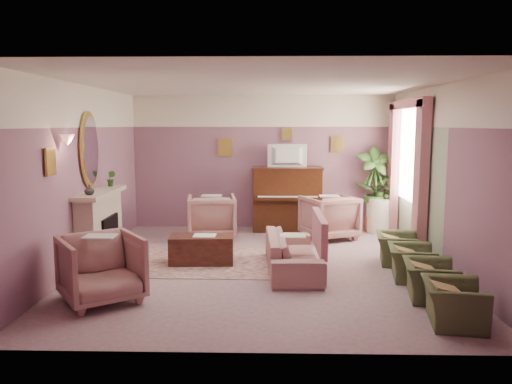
{
  "coord_description": "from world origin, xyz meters",
  "views": [
    {
      "loc": [
        0.11,
        -7.57,
        2.19
      ],
      "look_at": [
        -0.09,
        0.4,
        1.11
      ],
      "focal_mm": 35.0,
      "sensor_mm": 36.0,
      "label": 1
    }
  ],
  "objects_px": {
    "olive_chair_d": "(397,244)",
    "olive_chair_b": "(430,274)",
    "television": "(287,154)",
    "coffee_table": "(202,250)",
    "floral_armchair_left": "(212,214)",
    "side_table": "(379,215)",
    "olive_chair_c": "(411,257)",
    "olive_chair_a": "(454,297)",
    "piano": "(287,200)",
    "floral_armchair_front": "(101,265)",
    "sofa": "(292,246)",
    "floral_armchair_right": "(329,215)"
  },
  "relations": [
    {
      "from": "coffee_table",
      "to": "floral_armchair_left",
      "type": "xyz_separation_m",
      "value": [
        -0.04,
        1.81,
        0.24
      ]
    },
    {
      "from": "coffee_table",
      "to": "sofa",
      "type": "height_order",
      "value": "sofa"
    },
    {
      "from": "olive_chair_b",
      "to": "floral_armchair_front",
      "type": "bearing_deg",
      "value": -177.13
    },
    {
      "from": "coffee_table",
      "to": "olive_chair_c",
      "type": "height_order",
      "value": "olive_chair_c"
    },
    {
      "from": "television",
      "to": "coffee_table",
      "type": "xyz_separation_m",
      "value": [
        -1.44,
        -2.5,
        -1.38
      ]
    },
    {
      "from": "olive_chair_a",
      "to": "side_table",
      "type": "bearing_deg",
      "value": 87.21
    },
    {
      "from": "sofa",
      "to": "floral_armchair_right",
      "type": "relative_size",
      "value": 2.02
    },
    {
      "from": "olive_chair_d",
      "to": "side_table",
      "type": "bearing_deg",
      "value": 84.26
    },
    {
      "from": "floral_armchair_left",
      "to": "olive_chair_a",
      "type": "relative_size",
      "value": 1.28
    },
    {
      "from": "floral_armchair_left",
      "to": "olive_chair_d",
      "type": "distance_m",
      "value": 3.58
    },
    {
      "from": "piano",
      "to": "olive_chair_c",
      "type": "height_order",
      "value": "piano"
    },
    {
      "from": "coffee_table",
      "to": "floral_armchair_right",
      "type": "distance_m",
      "value": 2.88
    },
    {
      "from": "olive_chair_a",
      "to": "olive_chair_d",
      "type": "relative_size",
      "value": 1.0
    },
    {
      "from": "floral_armchair_front",
      "to": "olive_chair_a",
      "type": "bearing_deg",
      "value": -8.48
    },
    {
      "from": "television",
      "to": "olive_chair_d",
      "type": "bearing_deg",
      "value": -55.51
    },
    {
      "from": "floral_armchair_left",
      "to": "olive_chair_c",
      "type": "distance_m",
      "value": 4.04
    },
    {
      "from": "olive_chair_b",
      "to": "piano",
      "type": "bearing_deg",
      "value": 112.0
    },
    {
      "from": "coffee_table",
      "to": "floral_armchair_front",
      "type": "relative_size",
      "value": 1.07
    },
    {
      "from": "television",
      "to": "piano",
      "type": "bearing_deg",
      "value": 90.0
    },
    {
      "from": "coffee_table",
      "to": "olive_chair_d",
      "type": "height_order",
      "value": "olive_chair_d"
    },
    {
      "from": "coffee_table",
      "to": "floral_armchair_left",
      "type": "relative_size",
      "value": 1.07
    },
    {
      "from": "olive_chair_d",
      "to": "olive_chair_b",
      "type": "bearing_deg",
      "value": -90.0
    },
    {
      "from": "television",
      "to": "floral_armchair_left",
      "type": "relative_size",
      "value": 0.85
    },
    {
      "from": "piano",
      "to": "floral_armchair_front",
      "type": "relative_size",
      "value": 1.49
    },
    {
      "from": "floral_armchair_front",
      "to": "olive_chair_a",
      "type": "height_order",
      "value": "floral_armchair_front"
    },
    {
      "from": "coffee_table",
      "to": "side_table",
      "type": "distance_m",
      "value": 4.11
    },
    {
      "from": "television",
      "to": "side_table",
      "type": "distance_m",
      "value": 2.27
    },
    {
      "from": "floral_armchair_front",
      "to": "olive_chair_c",
      "type": "height_order",
      "value": "floral_armchair_front"
    },
    {
      "from": "piano",
      "to": "floral_armchair_left",
      "type": "height_order",
      "value": "piano"
    },
    {
      "from": "floral_armchair_left",
      "to": "side_table",
      "type": "relative_size",
      "value": 1.34
    },
    {
      "from": "sofa",
      "to": "olive_chair_a",
      "type": "distance_m",
      "value": 2.61
    },
    {
      "from": "coffee_table",
      "to": "floral_armchair_right",
      "type": "bearing_deg",
      "value": 38.97
    },
    {
      "from": "sofa",
      "to": "olive_chair_c",
      "type": "bearing_deg",
      "value": -11.93
    },
    {
      "from": "olive_chair_c",
      "to": "olive_chair_d",
      "type": "xyz_separation_m",
      "value": [
        0.0,
        0.82,
        0.0
      ]
    },
    {
      "from": "side_table",
      "to": "olive_chair_c",
      "type": "bearing_deg",
      "value": -94.24
    },
    {
      "from": "floral_armchair_left",
      "to": "floral_armchair_front",
      "type": "height_order",
      "value": "same"
    },
    {
      "from": "piano",
      "to": "olive_chair_d",
      "type": "height_order",
      "value": "piano"
    },
    {
      "from": "sofa",
      "to": "olive_chair_d",
      "type": "height_order",
      "value": "sofa"
    },
    {
      "from": "floral_armchair_left",
      "to": "olive_chair_c",
      "type": "bearing_deg",
      "value": -38.88
    },
    {
      "from": "sofa",
      "to": "side_table",
      "type": "distance_m",
      "value": 3.37
    },
    {
      "from": "coffee_table",
      "to": "sofa",
      "type": "xyz_separation_m",
      "value": [
        1.42,
        -0.37,
        0.16
      ]
    },
    {
      "from": "piano",
      "to": "coffee_table",
      "type": "relative_size",
      "value": 1.4
    },
    {
      "from": "olive_chair_c",
      "to": "olive_chair_a",
      "type": "bearing_deg",
      "value": -90.0
    },
    {
      "from": "floral_armchair_left",
      "to": "olive_chair_c",
      "type": "xyz_separation_m",
      "value": [
        3.14,
        -2.54,
        -0.15
      ]
    },
    {
      "from": "floral_armchair_left",
      "to": "television",
      "type": "bearing_deg",
      "value": 25.12
    },
    {
      "from": "floral_armchair_front",
      "to": "olive_chair_b",
      "type": "distance_m",
      "value": 4.12
    },
    {
      "from": "floral_armchair_front",
      "to": "side_table",
      "type": "height_order",
      "value": "floral_armchair_front"
    },
    {
      "from": "sofa",
      "to": "floral_armchair_left",
      "type": "height_order",
      "value": "floral_armchair_left"
    },
    {
      "from": "olive_chair_a",
      "to": "olive_chair_b",
      "type": "height_order",
      "value": "same"
    },
    {
      "from": "floral_armchair_right",
      "to": "olive_chair_c",
      "type": "xyz_separation_m",
      "value": [
        0.87,
        -2.54,
        -0.15
      ]
    }
  ]
}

